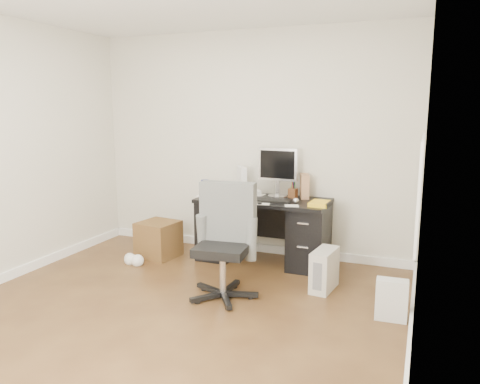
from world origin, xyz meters
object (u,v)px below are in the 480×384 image
object	(u,v)px
keyboard	(270,201)
wicker_basket	(159,239)
pc_tower	(324,270)
desk	(263,228)
office_chair	(223,243)
lcd_monitor	(278,172)

from	to	relation	value
keyboard	wicker_basket	size ratio (longest dim) A/B	1.06
keyboard	pc_tower	bearing A→B (deg)	-36.95
desk	keyboard	distance (m)	0.41
pc_tower	office_chair	bearing A→B (deg)	-139.64
desk	keyboard	xyz separation A→B (m)	(0.13, -0.14, 0.36)
keyboard	pc_tower	distance (m)	1.02
desk	lcd_monitor	size ratio (longest dim) A/B	2.55
desk	keyboard	size ratio (longest dim) A/B	3.30
lcd_monitor	office_chair	world-z (taller)	lcd_monitor
keyboard	lcd_monitor	bearing A→B (deg)	87.10
keyboard	wicker_basket	xyz separation A→B (m)	(-1.37, -0.16, -0.55)
keyboard	wicker_basket	world-z (taller)	keyboard
desk	keyboard	world-z (taller)	keyboard
office_chair	pc_tower	xyz separation A→B (m)	(0.85, 0.56, -0.34)
lcd_monitor	pc_tower	bearing A→B (deg)	-44.94
lcd_monitor	pc_tower	distance (m)	1.34
desk	lcd_monitor	xyz separation A→B (m)	(0.12, 0.15, 0.64)
desk	pc_tower	bearing A→B (deg)	-35.43
lcd_monitor	desk	bearing A→B (deg)	-128.53
keyboard	desk	bearing A→B (deg)	128.04
desk	wicker_basket	xyz separation A→B (m)	(-1.24, -0.30, -0.18)
lcd_monitor	office_chair	bearing A→B (deg)	-94.52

